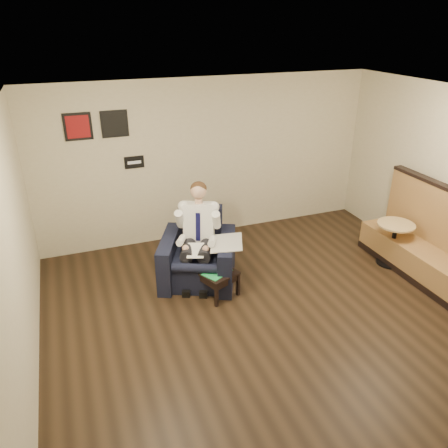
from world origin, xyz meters
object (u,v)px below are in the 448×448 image
object	(u,v)px
seated_man	(196,242)
green_folder	(217,272)
side_table	(218,283)
banquette	(439,241)
coffee_mug	(221,263)
smartphone	(213,267)
cafe_table	(393,244)
armchair	(198,249)

from	to	relation	value
seated_man	green_folder	distance (m)	0.54
side_table	green_folder	bearing A→B (deg)	-124.43
side_table	banquette	distance (m)	3.30
coffee_mug	smartphone	world-z (taller)	coffee_mug
seated_man	coffee_mug	world-z (taller)	seated_man
cafe_table	banquette	bearing A→B (deg)	-72.15
smartphone	armchair	bearing A→B (deg)	98.03
armchair	seated_man	size ratio (longest dim) A/B	0.75
armchair	cafe_table	distance (m)	3.15
armchair	cafe_table	size ratio (longest dim) A/B	1.49
green_folder	seated_man	bearing A→B (deg)	114.11
green_folder	coffee_mug	size ratio (longest dim) A/B	4.74
armchair	seated_man	world-z (taller)	seated_man
banquette	cafe_table	size ratio (longest dim) A/B	3.78
armchair	green_folder	distance (m)	0.54
side_table	green_folder	size ratio (longest dim) A/B	1.22
seated_man	side_table	size ratio (longest dim) A/B	3.03
seated_man	banquette	distance (m)	3.55
armchair	coffee_mug	size ratio (longest dim) A/B	13.22
banquette	cafe_table	world-z (taller)	banquette
green_folder	cafe_table	world-z (taller)	cafe_table
green_folder	cafe_table	xyz separation A→B (m)	(2.96, -0.13, -0.03)
seated_man	banquette	xyz separation A→B (m)	(3.35, -1.18, -0.02)
green_folder	banquette	bearing A→B (deg)	-14.05
green_folder	smartphone	world-z (taller)	green_folder
side_table	cafe_table	size ratio (longest dim) A/B	0.65
seated_man	banquette	world-z (taller)	seated_man
side_table	green_folder	distance (m)	0.20
seated_man	cafe_table	xyz separation A→B (m)	(3.13, -0.52, -0.35)
cafe_table	smartphone	bearing A→B (deg)	174.22
side_table	green_folder	world-z (taller)	green_folder
green_folder	banquette	world-z (taller)	banquette
side_table	coffee_mug	distance (m)	0.30
seated_man	cafe_table	world-z (taller)	seated_man
armchair	smartphone	xyz separation A→B (m)	(0.13, -0.35, -0.13)
seated_man	coffee_mug	distance (m)	0.46
green_folder	smartphone	size ratio (longest dim) A/B	3.21
smartphone	banquette	bearing A→B (deg)	-28.78
armchair	cafe_table	bearing A→B (deg)	12.37
coffee_mug	smartphone	xyz separation A→B (m)	(-0.12, -0.01, -0.04)
smartphone	cafe_table	xyz separation A→B (m)	(2.95, -0.30, -0.03)
side_table	coffee_mug	xyz separation A→B (m)	(0.10, 0.15, 0.23)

